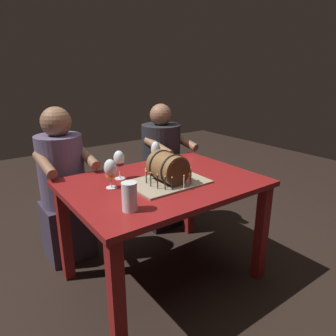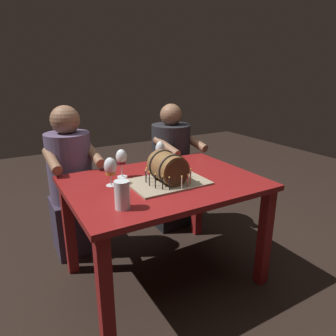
% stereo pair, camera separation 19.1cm
% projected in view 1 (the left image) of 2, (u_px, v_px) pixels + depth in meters
% --- Properties ---
extents(ground_plane, '(8.00, 8.00, 0.00)m').
position_uv_depth(ground_plane, '(164.00, 276.00, 2.21)').
color(ground_plane, black).
extents(dining_table, '(1.23, 0.90, 0.74)m').
position_uv_depth(dining_table, '(163.00, 197.00, 2.02)').
color(dining_table, maroon).
rests_on(dining_table, ground).
extents(barrel_cake, '(0.49, 0.34, 0.20)m').
position_uv_depth(barrel_cake, '(168.00, 170.00, 1.92)').
color(barrel_cake, gray).
rests_on(barrel_cake, dining_table).
extents(wine_glass_white, '(0.07, 0.07, 0.20)m').
position_uv_depth(wine_glass_white, '(156.00, 151.00, 2.20)').
color(wine_glass_white, white).
rests_on(wine_glass_white, dining_table).
extents(wine_glass_amber, '(0.08, 0.08, 0.18)m').
position_uv_depth(wine_glass_amber, '(110.00, 170.00, 1.83)').
color(wine_glass_amber, white).
rests_on(wine_glass_amber, dining_table).
extents(wine_glass_red, '(0.07, 0.07, 0.19)m').
position_uv_depth(wine_glass_red, '(119.00, 160.00, 1.98)').
color(wine_glass_red, white).
rests_on(wine_glass_red, dining_table).
extents(beer_pint, '(0.08, 0.08, 0.15)m').
position_uv_depth(beer_pint, '(130.00, 197.00, 1.55)').
color(beer_pint, white).
rests_on(beer_pint, dining_table).
extents(person_seated_left, '(0.38, 0.47, 1.18)m').
position_uv_depth(person_seated_left, '(64.00, 191.00, 2.31)').
color(person_seated_left, '#372D40').
rests_on(person_seated_left, ground).
extents(person_seated_right, '(0.42, 0.51, 1.15)m').
position_uv_depth(person_seated_right, '(161.00, 171.00, 2.82)').
color(person_seated_right, black).
rests_on(person_seated_right, ground).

